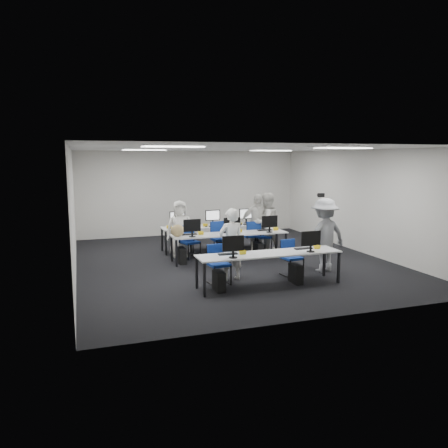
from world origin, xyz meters
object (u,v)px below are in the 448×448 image
object	(u,v)px
desk_mid	(230,235)
chair_5	(186,246)
chair_3	(221,246)
chair_6	(221,243)
photographer	(324,235)
chair_7	(252,242)
student_0	(231,244)
student_2	(180,229)
chair_2	(190,248)
student_1	(266,222)
student_3	(257,223)
desk_front	(269,255)
chair_0	(219,272)
chair_1	(291,265)
chair_4	(263,242)

from	to	relation	value
desk_mid	chair_5	size ratio (longest dim) A/B	3.51
chair_3	chair_6	bearing A→B (deg)	64.89
chair_6	photographer	distance (m)	3.34
chair_7	student_0	distance (m)	3.15
student_2	photographer	xyz separation A→B (m)	(2.97, -2.73, 0.11)
chair_6	student_2	xyz separation A→B (m)	(-1.25, -0.06, 0.51)
chair_6	student_0	xyz separation A→B (m)	(-0.69, -2.79, 0.54)
chair_2	student_2	xyz separation A→B (m)	(-0.21, 0.29, 0.52)
student_2	student_1	bearing A→B (deg)	0.85
desk_mid	student_3	size ratio (longest dim) A/B	1.87
desk_front	student_1	world-z (taller)	student_1
desk_mid	photographer	distance (m)	2.61
student_2	chair_3	bearing A→B (deg)	-14.24
student_0	photographer	bearing A→B (deg)	174.56
chair_7	photographer	size ratio (longest dim) A/B	0.52
desk_mid	chair_0	distance (m)	2.37
chair_0	student_2	size ratio (longest dim) A/B	0.55
chair_1	chair_6	world-z (taller)	chair_6
desk_front	chair_3	size ratio (longest dim) A/B	3.28
chair_0	photographer	distance (m)	2.85
chair_1	chair_2	xyz separation A→B (m)	(-1.83, 2.55, 0.01)
desk_mid	chair_7	world-z (taller)	chair_7
chair_4	student_3	bearing A→B (deg)	153.56
chair_7	photographer	bearing A→B (deg)	-68.96
chair_1	chair_5	world-z (taller)	chair_5
chair_1	chair_7	distance (m)	2.79
desk_mid	student_0	size ratio (longest dim) A/B	1.94
student_3	photographer	distance (m)	2.71
chair_3	student_1	distance (m)	1.59
chair_1	student_0	distance (m)	1.58
photographer	chair_1	bearing A→B (deg)	1.21
chair_4	chair_2	bearing A→B (deg)	-163.29
chair_0	chair_7	size ratio (longest dim) A/B	0.93
chair_4	photographer	xyz separation A→B (m)	(0.52, -2.49, 0.61)
chair_2	chair_4	size ratio (longest dim) A/B	0.95
chair_2	chair_5	xyz separation A→B (m)	(-0.04, 0.24, 0.01)
chair_4	chair_6	xyz separation A→B (m)	(-1.20, 0.31, -0.01)
chair_3	student_1	world-z (taller)	student_1
student_1	photographer	xyz separation A→B (m)	(0.41, -2.53, 0.03)
chair_3	chair_4	bearing A→B (deg)	1.30
desk_mid	chair_2	distance (m)	1.19
chair_0	chair_4	distance (m)	3.52
student_0	student_1	xyz separation A→B (m)	(1.99, 2.53, 0.05)
desk_mid	photographer	bearing A→B (deg)	-46.96
chair_4	student_3	xyz separation A→B (m)	(-0.16, 0.14, 0.57)
chair_6	student_2	world-z (taller)	student_2
chair_0	chair_6	size ratio (longest dim) A/B	0.96
chair_0	chair_2	bearing A→B (deg)	83.32
desk_mid	student_2	distance (m)	1.46
desk_mid	student_2	bearing A→B (deg)	145.25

